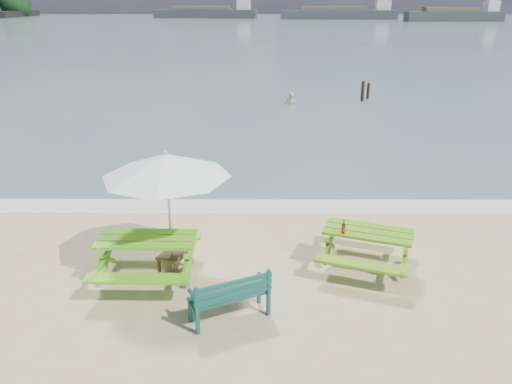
{
  "coord_description": "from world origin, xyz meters",
  "views": [
    {
      "loc": [
        0.24,
        -6.53,
        4.7
      ],
      "look_at": [
        0.2,
        3.0,
        1.0
      ],
      "focal_mm": 35.0,
      "sensor_mm": 36.0,
      "label": 1
    }
  ],
  "objects_px": {
    "park_bench": "(230,304)",
    "side_table": "(173,261)",
    "picnic_table_right": "(367,250)",
    "patio_umbrella": "(166,165)",
    "beer_bottle": "(343,229)",
    "swimmer": "(291,109)",
    "picnic_table_left": "(148,259)"
  },
  "relations": [
    {
      "from": "swimmer",
      "to": "patio_umbrella",
      "type": "bearing_deg",
      "value": -101.38
    },
    {
      "from": "beer_bottle",
      "to": "swimmer",
      "type": "height_order",
      "value": "beer_bottle"
    },
    {
      "from": "picnic_table_left",
      "to": "beer_bottle",
      "type": "relative_size",
      "value": 7.18
    },
    {
      "from": "park_bench",
      "to": "swimmer",
      "type": "distance_m",
      "value": 17.24
    },
    {
      "from": "park_bench",
      "to": "patio_umbrella",
      "type": "distance_m",
      "value": 2.61
    },
    {
      "from": "beer_bottle",
      "to": "side_table",
      "type": "bearing_deg",
      "value": 179.62
    },
    {
      "from": "picnic_table_left",
      "to": "picnic_table_right",
      "type": "height_order",
      "value": "picnic_table_left"
    },
    {
      "from": "side_table",
      "to": "patio_umbrella",
      "type": "bearing_deg",
      "value": -116.57
    },
    {
      "from": "side_table",
      "to": "patio_umbrella",
      "type": "relative_size",
      "value": 0.2
    },
    {
      "from": "picnic_table_right",
      "to": "patio_umbrella",
      "type": "distance_m",
      "value": 3.97
    },
    {
      "from": "picnic_table_left",
      "to": "patio_umbrella",
      "type": "height_order",
      "value": "patio_umbrella"
    },
    {
      "from": "picnic_table_right",
      "to": "side_table",
      "type": "distance_m",
      "value": 3.61
    },
    {
      "from": "side_table",
      "to": "patio_umbrella",
      "type": "distance_m",
      "value": 1.88
    },
    {
      "from": "side_table",
      "to": "patio_umbrella",
      "type": "xyz_separation_m",
      "value": [
        -0.0,
        -0.0,
        1.88
      ]
    },
    {
      "from": "park_bench",
      "to": "side_table",
      "type": "relative_size",
      "value": 2.23
    },
    {
      "from": "patio_umbrella",
      "to": "beer_bottle",
      "type": "height_order",
      "value": "patio_umbrella"
    },
    {
      "from": "picnic_table_right",
      "to": "side_table",
      "type": "bearing_deg",
      "value": -178.63
    },
    {
      "from": "picnic_table_right",
      "to": "picnic_table_left",
      "type": "bearing_deg",
      "value": -173.9
    },
    {
      "from": "picnic_table_left",
      "to": "patio_umbrella",
      "type": "distance_m",
      "value": 1.71
    },
    {
      "from": "picnic_table_right",
      "to": "swimmer",
      "type": "distance_m",
      "value": 15.54
    },
    {
      "from": "side_table",
      "to": "beer_bottle",
      "type": "height_order",
      "value": "beer_bottle"
    },
    {
      "from": "patio_umbrella",
      "to": "beer_bottle",
      "type": "xyz_separation_m",
      "value": [
        3.12,
        -0.02,
        -1.19
      ]
    },
    {
      "from": "picnic_table_right",
      "to": "swimmer",
      "type": "relative_size",
      "value": 1.33
    },
    {
      "from": "side_table",
      "to": "beer_bottle",
      "type": "relative_size",
      "value": 2.23
    },
    {
      "from": "picnic_table_right",
      "to": "side_table",
      "type": "height_order",
      "value": "picnic_table_right"
    },
    {
      "from": "swimmer",
      "to": "beer_bottle",
      "type": "bearing_deg",
      "value": -90.08
    },
    {
      "from": "patio_umbrella",
      "to": "picnic_table_right",
      "type": "bearing_deg",
      "value": 1.37
    },
    {
      "from": "picnic_table_left",
      "to": "park_bench",
      "type": "bearing_deg",
      "value": -38.07
    },
    {
      "from": "picnic_table_left",
      "to": "swimmer",
      "type": "relative_size",
      "value": 1.16
    },
    {
      "from": "picnic_table_left",
      "to": "beer_bottle",
      "type": "height_order",
      "value": "beer_bottle"
    },
    {
      "from": "side_table",
      "to": "beer_bottle",
      "type": "bearing_deg",
      "value": -0.38
    },
    {
      "from": "picnic_table_left",
      "to": "beer_bottle",
      "type": "distance_m",
      "value": 3.53
    }
  ]
}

